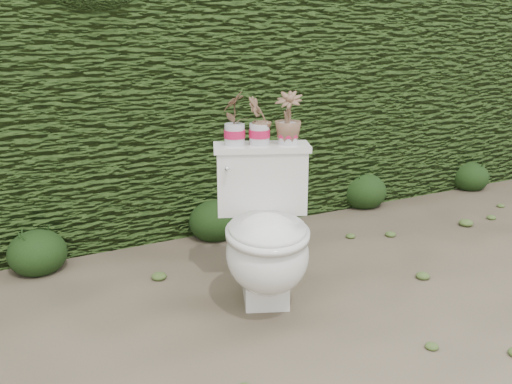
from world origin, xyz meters
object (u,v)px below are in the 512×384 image
toilet (266,237)px  potted_plant_center (259,122)px  potted_plant_left (234,119)px  potted_plant_right (288,120)px

toilet → potted_plant_center: 0.59m
potted_plant_left → potted_plant_center: (0.12, -0.05, -0.02)m
potted_plant_center → potted_plant_right: (0.14, -0.06, 0.01)m
toilet → potted_plant_center: size_ratio=3.44×
potted_plant_left → potted_plant_right: size_ratio=1.04×
toilet → potted_plant_left: (-0.04, 0.27, 0.55)m
toilet → potted_plant_left: bearing=120.2°
toilet → potted_plant_center: (0.08, 0.23, 0.54)m
potted_plant_center → potted_plant_right: size_ratio=0.91×
toilet → potted_plant_right: (0.22, 0.17, 0.55)m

